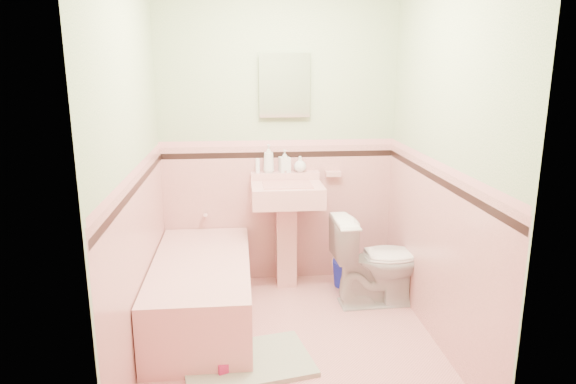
{
  "coord_description": "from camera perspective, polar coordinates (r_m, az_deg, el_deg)",
  "views": [
    {
      "loc": [
        -0.34,
        -3.23,
        1.87
      ],
      "look_at": [
        0.0,
        0.25,
        1.0
      ],
      "focal_mm": 32.14,
      "sensor_mm": 36.0,
      "label": 1
    }
  ],
  "objects": [
    {
      "name": "floor",
      "position": [
        3.75,
        0.38,
        -15.94
      ],
      "size": [
        2.2,
        2.2,
        0.0
      ],
      "primitive_type": "plane",
      "color": "pink",
      "rests_on": "ground"
    },
    {
      "name": "wall_back",
      "position": [
        4.39,
        -1.07,
        5.85
      ],
      "size": [
        2.5,
        0.0,
        2.5
      ],
      "primitive_type": "plane",
      "rotation": [
        1.57,
        0.0,
        0.0
      ],
      "color": "beige",
      "rests_on": "ground"
    },
    {
      "name": "wall_front",
      "position": [
        2.25,
        3.32,
        -2.13
      ],
      "size": [
        2.5,
        0.0,
        2.5
      ],
      "primitive_type": "plane",
      "rotation": [
        -1.57,
        0.0,
        0.0
      ],
      "color": "beige",
      "rests_on": "ground"
    },
    {
      "name": "wall_left",
      "position": [
        3.36,
        -16.83,
        2.71
      ],
      "size": [
        0.0,
        2.5,
        2.5
      ],
      "primitive_type": "plane",
      "rotation": [
        1.57,
        0.0,
        1.57
      ],
      "color": "beige",
      "rests_on": "ground"
    },
    {
      "name": "wall_right",
      "position": [
        3.55,
        16.7,
        3.32
      ],
      "size": [
        0.0,
        2.5,
        2.5
      ],
      "primitive_type": "plane",
      "rotation": [
        1.57,
        0.0,
        -1.57
      ],
      "color": "beige",
      "rests_on": "ground"
    },
    {
      "name": "wainscot_back",
      "position": [
        4.52,
        -1.02,
        -2.36
      ],
      "size": [
        2.0,
        0.0,
        2.0
      ],
      "primitive_type": "plane",
      "rotation": [
        1.57,
        0.0,
        0.0
      ],
      "color": "pink",
      "rests_on": "ground"
    },
    {
      "name": "wainscot_front",
      "position": [
        2.52,
        3.06,
        -16.41
      ],
      "size": [
        2.0,
        0.0,
        2.0
      ],
      "primitive_type": "plane",
      "rotation": [
        -1.57,
        0.0,
        0.0
      ],
      "color": "pink",
      "rests_on": "ground"
    },
    {
      "name": "wainscot_left",
      "position": [
        3.53,
        -15.89,
        -7.66
      ],
      "size": [
        0.0,
        2.2,
        2.2
      ],
      "primitive_type": "plane",
      "rotation": [
        1.57,
        0.0,
        1.57
      ],
      "color": "pink",
      "rests_on": "ground"
    },
    {
      "name": "wainscot_right",
      "position": [
        3.72,
        15.83,
        -6.57
      ],
      "size": [
        0.0,
        2.2,
        2.2
      ],
      "primitive_type": "plane",
      "rotation": [
        1.57,
        0.0,
        -1.57
      ],
      "color": "pink",
      "rests_on": "ground"
    },
    {
      "name": "accent_back",
      "position": [
        4.39,
        -1.05,
        4.14
      ],
      "size": [
        2.0,
        0.0,
        2.0
      ],
      "primitive_type": "plane",
      "rotation": [
        1.57,
        0.0,
        0.0
      ],
      "color": "black",
      "rests_on": "ground"
    },
    {
      "name": "accent_front",
      "position": [
        2.3,
        3.2,
        -5.11
      ],
      "size": [
        2.0,
        0.0,
        2.0
      ],
      "primitive_type": "plane",
      "rotation": [
        -1.57,
        0.0,
        0.0
      ],
      "color": "black",
      "rests_on": "ground"
    },
    {
      "name": "accent_left",
      "position": [
        3.38,
        -16.38,
        0.56
      ],
      "size": [
        0.0,
        2.2,
        2.2
      ],
      "primitive_type": "plane",
      "rotation": [
        1.57,
        0.0,
        1.57
      ],
      "color": "black",
      "rests_on": "ground"
    },
    {
      "name": "accent_right",
      "position": [
        3.57,
        16.29,
        1.27
      ],
      "size": [
        0.0,
        2.2,
        2.2
      ],
      "primitive_type": "plane",
      "rotation": [
        1.57,
        0.0,
        -1.57
      ],
      "color": "black",
      "rests_on": "ground"
    },
    {
      "name": "cap_back",
      "position": [
        4.38,
        -1.05,
        5.43
      ],
      "size": [
        2.0,
        0.0,
        2.0
      ],
      "primitive_type": "plane",
      "rotation": [
        1.57,
        0.0,
        0.0
      ],
      "color": "pink",
      "rests_on": "ground"
    },
    {
      "name": "cap_front",
      "position": [
        2.27,
        3.24,
        -2.73
      ],
      "size": [
        2.0,
        0.0,
        2.0
      ],
      "primitive_type": "plane",
      "rotation": [
        -1.57,
        0.0,
        0.0
      ],
      "color": "pink",
      "rests_on": "ground"
    },
    {
      "name": "cap_left",
      "position": [
        3.36,
        -16.5,
        2.22
      ],
      "size": [
        0.0,
        2.2,
        2.2
      ],
      "primitive_type": "plane",
      "rotation": [
        1.57,
        0.0,
        1.57
      ],
      "color": "pink",
      "rests_on": "ground"
    },
    {
      "name": "cap_right",
      "position": [
        3.55,
        16.4,
        2.84
      ],
      "size": [
        0.0,
        2.2,
        2.2
      ],
      "primitive_type": "plane",
      "rotation": [
        1.57,
        0.0,
        -1.57
      ],
      "color": "pink",
      "rests_on": "ground"
    },
    {
      "name": "bathtub",
      "position": [
        3.94,
        -9.45,
        -10.94
      ],
      "size": [
        0.7,
        1.5,
        0.45
      ],
      "primitive_type": "cube",
      "color": "#DB9996",
      "rests_on": "floor"
    },
    {
      "name": "tub_faucet",
      "position": [
        4.47,
        -9.07,
        -2.32
      ],
      "size": [
        0.04,
        0.12,
        0.04
      ],
      "primitive_type": "cylinder",
      "rotation": [
        1.57,
        0.0,
        0.0
      ],
      "color": "silver",
      "rests_on": "wall_back"
    },
    {
      "name": "sink",
      "position": [
        4.35,
        -0.12,
        -4.99
      ],
      "size": [
        0.58,
        0.48,
        0.91
      ],
      "primitive_type": null,
      "color": "#DB9996",
      "rests_on": "floor"
    },
    {
      "name": "sink_faucet",
      "position": [
        4.35,
        -0.3,
        1.76
      ],
      "size": [
        0.02,
        0.02,
        0.1
      ],
      "primitive_type": "cylinder",
      "color": "silver",
      "rests_on": "sink"
    },
    {
      "name": "medicine_cabinet",
      "position": [
        4.32,
        -0.39,
        11.72
      ],
      "size": [
        0.37,
        0.04,
        0.47
      ],
      "primitive_type": "cube",
      "color": "white",
      "rests_on": "wall_back"
    },
    {
      "name": "soap_dish",
      "position": [
        4.46,
        5.01,
        2.03
      ],
      "size": [
        0.13,
        0.07,
        0.04
      ],
      "primitive_type": "cube",
      "color": "#DB9996",
      "rests_on": "wall_back"
    },
    {
      "name": "soap_bottle_left",
      "position": [
        4.35,
        -2.16,
        3.71
      ],
      "size": [
        0.11,
        0.11,
        0.24
      ],
      "primitive_type": "imported",
      "rotation": [
        0.0,
        0.0,
        0.19
      ],
      "color": "#B2B2B2",
      "rests_on": "sink"
    },
    {
      "name": "soap_bottle_mid",
      "position": [
        4.36,
        -0.37,
        3.45
      ],
      "size": [
        0.1,
        0.1,
        0.19
      ],
      "primitive_type": "imported",
      "rotation": [
        0.0,
        0.0,
        0.22
      ],
      "color": "#B2B2B2",
      "rests_on": "sink"
    },
    {
      "name": "soap_bottle_right",
      "position": [
        4.38,
        1.34,
        3.11
      ],
      "size": [
        0.14,
        0.14,
        0.13
      ],
      "primitive_type": "imported",
      "rotation": [
        0.0,
        0.0,
        -0.41
      ],
      "color": "#B2B2B2",
      "rests_on": "sink"
    },
    {
      "name": "tube",
      "position": [
        4.36,
        -3.37,
        2.93
      ],
      "size": [
        0.05,
        0.05,
        0.12
      ],
      "primitive_type": "cylinder",
      "rotation": [
        0.0,
        0.0,
        -0.38
      ],
      "color": "white",
      "rests_on": "sink"
    },
    {
      "name": "toilet",
      "position": [
        4.17,
        9.85,
        -7.45
      ],
      "size": [
        0.73,
        0.44,
        0.73
      ],
      "primitive_type": "imported",
      "rotation": [
        0.0,
        0.0,
        1.62
      ],
      "color": "white",
      "rests_on": "floor"
    },
    {
      "name": "bucket",
      "position": [
        4.53,
        6.33,
        -8.93
      ],
      "size": [
        0.29,
        0.29,
        0.22
      ],
      "primitive_type": null,
      "rotation": [
        0.0,
        0.0,
        -0.35
      ],
      "color": "#121FB1",
      "rests_on": "floor"
    },
    {
      "name": "bath_mat",
      "position": [
        3.48,
        -4.53,
        -18.26
      ],
      "size": [
        0.9,
        0.69,
        0.03
      ],
      "primitive_type": "cube",
      "rotation": [
        0.0,
        0.0,
        0.2
      ],
      "color": "#96A085",
      "rests_on": "floor"
    },
    {
      "name": "shoe",
      "position": [
        3.38,
        -6.57,
        -18.52
      ],
      "size": [
        0.16,
        0.12,
        0.06
      ],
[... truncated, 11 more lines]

